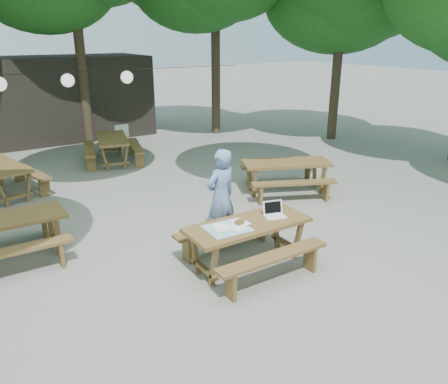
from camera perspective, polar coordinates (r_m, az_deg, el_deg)
The scene contains 12 objects.
ground at distance 7.52m, azimuth -5.03°, elevation -8.15°, with size 80.00×80.00×0.00m, color slate.
pavilion at distance 16.93m, azimuth -20.69°, elevation 11.50°, with size 6.00×3.00×2.80m, color black.
main_picnic_table at distance 7.01m, azimuth 3.09°, elevation -6.76°, with size 2.00×1.58×0.75m.
picnic_table_nw at distance 7.99m, azimuth -26.96°, elevation -5.57°, with size 2.00×1.59×0.75m.
picnic_table_ne at distance 10.31m, azimuth 8.08°, elevation 2.01°, with size 2.38×2.22×0.75m.
picnic_table_far_w at distance 11.23m, azimuth -27.06°, elevation 1.46°, with size 1.95×2.20×0.75m.
picnic_table_far_e at distance 13.06m, azimuth -14.32°, elevation 5.42°, with size 2.00×2.23×0.75m.
woman at distance 7.64m, azimuth -0.40°, elevation -0.58°, with size 0.62×0.41×1.71m, color #6A85C2.
plastic_chair at distance 13.91m, azimuth -12.77°, elevation 5.86°, with size 0.47×0.47×0.90m.
laptop at distance 7.12m, azimuth 6.55°, elevation -2.65°, with size 0.39×0.34×0.24m.
tabletop_clutter at distance 6.68m, azimuth 0.80°, elevation -4.57°, with size 0.75×0.58×0.08m.
paper_lanterns at distance 12.30m, azimuth -19.68°, elevation 13.59°, with size 9.00×0.34×0.38m.
Camera 1 is at (-2.99, -5.92, 3.54)m, focal length 35.00 mm.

